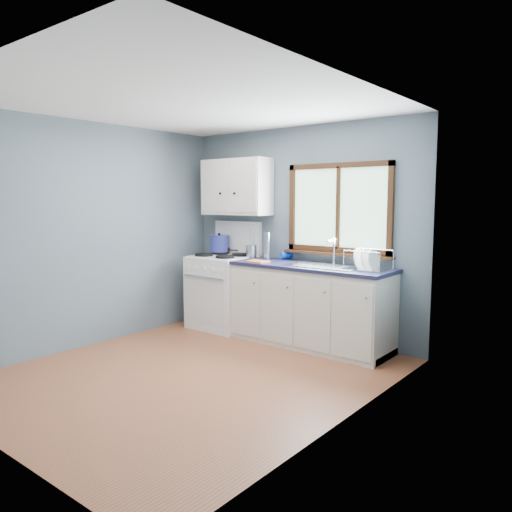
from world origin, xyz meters
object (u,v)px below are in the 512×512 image
Objects in this scene: sink at (324,272)px; base_cabinets at (310,310)px; stockpot at (219,243)px; skillet at (221,250)px; dish_rack at (367,264)px; gas_range at (223,290)px; utensil_crock at (251,251)px; thermos at (267,246)px.

base_cabinets is at bearing 179.87° from sink.
base_cabinets is 5.87× the size of stockpot.
sink is 1.68m from skillet.
base_cabinets is 2.20× the size of sink.
dish_rack is (0.67, 0.03, 0.57)m from base_cabinets.
skillet is 0.88× the size of dish_rack.
sink is 0.51m from dish_rack.
utensil_crock is at bearing 16.53° from gas_range.
skillet is (-1.67, 0.14, 0.12)m from sink.
stockpot is at bearing -112.72° from skillet.
stockpot is 0.76× the size of utensil_crock.
gas_range reaches higher than utensil_crock.
gas_range is at bearing -163.47° from utensil_crock.
gas_range is 1.31m from base_cabinets.
base_cabinets is 4.44× the size of utensil_crock.
base_cabinets is 4.24× the size of dish_rack.
utensil_crock reaches higher than base_cabinets.
skillet is (-0.19, 0.16, 0.49)m from gas_range.
utensil_crock reaches higher than dish_rack.
stockpot is at bearing 175.56° from base_cabinets.
dish_rack is at bearing 1.34° from gas_range.
gas_range is 1.53m from sink.
gas_range is 3.26× the size of utensil_crock.
base_cabinets is (1.31, 0.02, -0.08)m from gas_range.
gas_range reaches higher than skillet.
gas_range is 4.15× the size of thermos.
gas_range is 0.55m from skillet.
skillet is at bearing 174.83° from utensil_crock.
gas_range reaches higher than dish_rack.
dish_rack is at bearing -2.34° from stockpot.
stockpot is (-1.67, 0.12, 0.21)m from sink.
base_cabinets is 5.64× the size of thermos.
base_cabinets is 0.88m from dish_rack.
gas_range is at bearing -62.00° from skillet.
stockpot is at bearing 177.67° from utensil_crock.
stockpot is at bearing -179.33° from thermos.
utensil_crock is at bearing -2.33° from stockpot.
gas_range is at bearing -176.87° from dish_rack.
utensil_crock is 1.27× the size of thermos.
skillet is 0.56m from utensil_crock.
base_cabinets is at bearing -26.23° from skillet.
base_cabinets is 1.11m from utensil_crock.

